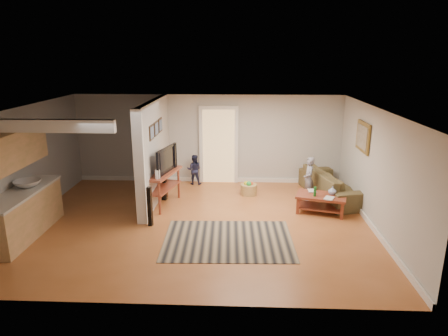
{
  "coord_description": "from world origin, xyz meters",
  "views": [
    {
      "loc": [
        0.92,
        -8.07,
        3.55
      ],
      "look_at": [
        0.55,
        0.54,
        1.1
      ],
      "focal_mm": 32.0,
      "sensor_mm": 36.0,
      "label": 1
    }
  ],
  "objects": [
    {
      "name": "ground",
      "position": [
        0.0,
        0.0,
        0.0
      ],
      "size": [
        7.5,
        7.5,
        0.0
      ],
      "primitive_type": "plane",
      "color": "#985226",
      "rests_on": "ground"
    },
    {
      "name": "room_shell",
      "position": [
        -1.07,
        0.43,
        1.46
      ],
      "size": [
        7.54,
        6.02,
        2.52
      ],
      "color": "#B5B3AD",
      "rests_on": "ground"
    },
    {
      "name": "area_rug",
      "position": [
        0.69,
        -0.84,
        0.01
      ],
      "size": [
        2.6,
        1.94,
        0.01
      ],
      "primitive_type": "cube",
      "rotation": [
        0.0,
        0.0,
        0.03
      ],
      "color": "black",
      "rests_on": "ground"
    },
    {
      "name": "sofa",
      "position": [
        3.3,
        1.77,
        0.0
      ],
      "size": [
        1.47,
        2.51,
        0.69
      ],
      "primitive_type": "imported",
      "rotation": [
        0.0,
        0.0,
        1.82
      ],
      "color": "#4A4425",
      "rests_on": "ground"
    },
    {
      "name": "coffee_table",
      "position": [
        2.82,
        0.71,
        0.34
      ],
      "size": [
        1.25,
        0.93,
        0.66
      ],
      "rotation": [
        0.0,
        0.0,
        -0.28
      ],
      "color": "maroon",
      "rests_on": "ground"
    },
    {
      "name": "tv_console",
      "position": [
        -0.94,
        1.01,
        0.77
      ],
      "size": [
        0.8,
        1.42,
        1.15
      ],
      "rotation": [
        0.0,
        0.0,
        -0.23
      ],
      "color": "maroon",
      "rests_on": "ground"
    },
    {
      "name": "speaker_left",
      "position": [
        -1.0,
        -0.2,
        0.44
      ],
      "size": [
        0.1,
        0.1,
        0.88
      ],
      "primitive_type": "cube",
      "rotation": [
        0.0,
        0.0,
        -0.21
      ],
      "color": "black",
      "rests_on": "ground"
    },
    {
      "name": "speaker_right",
      "position": [
        -1.0,
        1.4,
        0.56
      ],
      "size": [
        0.13,
        0.13,
        1.12
      ],
      "primitive_type": "cube",
      "rotation": [
        0.0,
        0.0,
        -0.16
      ],
      "color": "black",
      "rests_on": "ground"
    },
    {
      "name": "toy_basket",
      "position": [
        1.15,
        1.88,
        0.16
      ],
      "size": [
        0.43,
        0.43,
        0.38
      ],
      "color": "olive",
      "rests_on": "ground"
    },
    {
      "name": "child",
      "position": [
        2.64,
        1.55,
        0.0
      ],
      "size": [
        0.29,
        0.42,
        1.11
      ],
      "primitive_type": "imported",
      "rotation": [
        0.0,
        0.0,
        -1.51
      ],
      "color": "gray",
      "rests_on": "ground"
    },
    {
      "name": "toddler",
      "position": [
        -0.38,
        2.7,
        0.0
      ],
      "size": [
        0.43,
        0.34,
        0.86
      ],
      "primitive_type": "imported",
      "rotation": [
        0.0,
        0.0,
        3.11
      ],
      "color": "#202342",
      "rests_on": "ground"
    }
  ]
}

